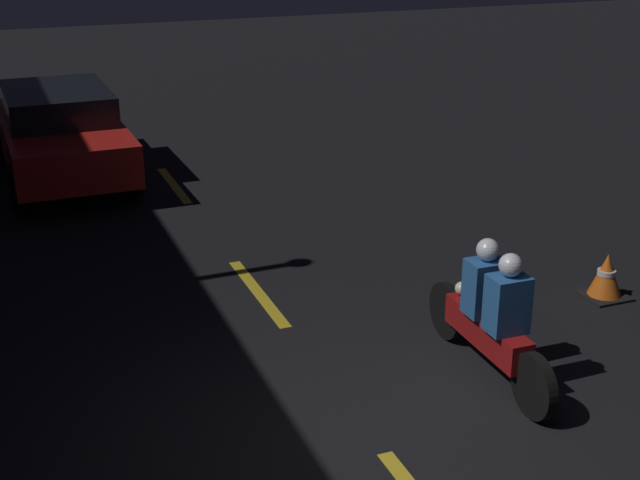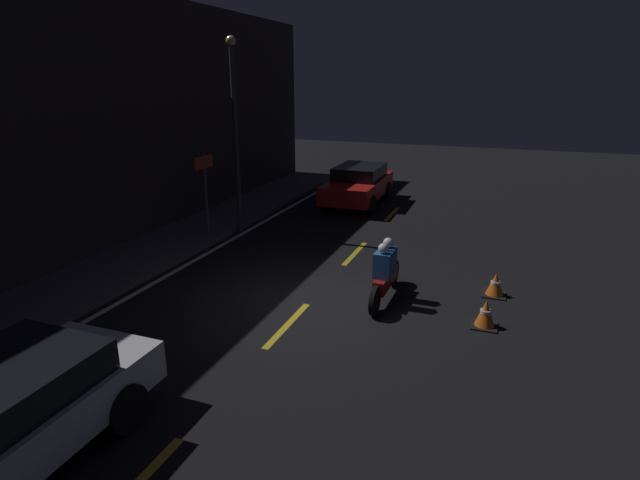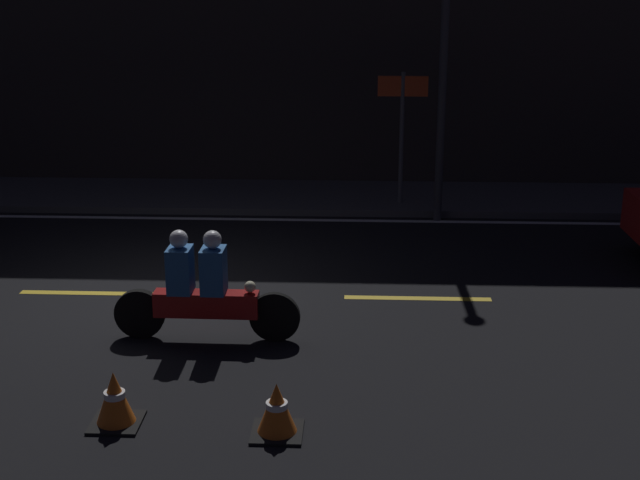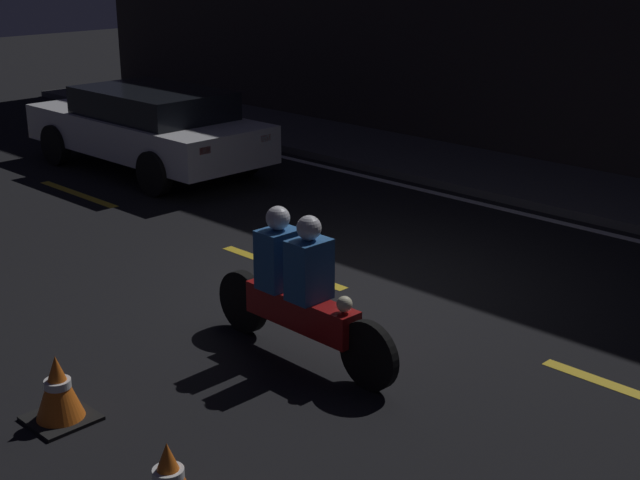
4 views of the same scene
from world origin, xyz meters
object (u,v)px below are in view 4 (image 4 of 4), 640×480
traffic_cone_near (58,389)px  motorcycle (297,290)px  sedan_white (148,125)px  traffic_cone_mid (169,479)px

traffic_cone_near → motorcycle: bearing=76.8°
sedan_white → traffic_cone_mid: (7.86, -5.36, -0.49)m
motorcycle → traffic_cone_mid: bearing=-62.7°
sedan_white → motorcycle: bearing=154.8°
traffic_cone_near → traffic_cone_mid: size_ratio=1.05×
sedan_white → traffic_cone_mid: sedan_white is taller
sedan_white → traffic_cone_near: size_ratio=8.13×
traffic_cone_near → traffic_cone_mid: 1.61m
sedan_white → traffic_cone_mid: bearing=145.3°
sedan_white → motorcycle: (6.75, -3.12, -0.11)m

